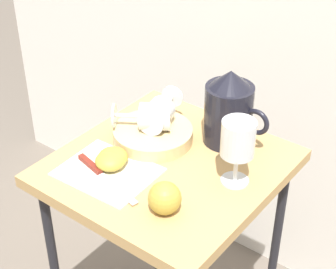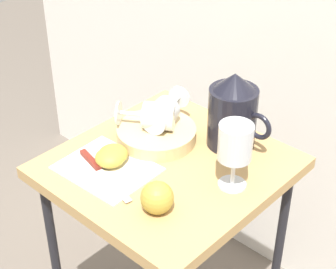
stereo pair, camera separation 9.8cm
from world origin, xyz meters
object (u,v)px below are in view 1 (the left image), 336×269
at_px(wine_glass_upright, 238,142).
at_px(wine_glass_tipped_near, 153,116).
at_px(apple_whole, 165,198).
at_px(wine_glass_tipped_far, 157,114).
at_px(knife, 98,172).
at_px(pitcher, 229,113).
at_px(table, 168,187).
at_px(basket_tray, 153,135).
at_px(apple_half_left, 110,161).
at_px(apple_half_right, 113,157).

xyz_separation_m(wine_glass_upright, wine_glass_tipped_near, (-0.25, 0.02, -0.04)).
distance_m(wine_glass_tipped_near, apple_whole, 0.27).
bearing_deg(wine_glass_upright, wine_glass_tipped_far, 172.45).
relative_size(wine_glass_tipped_far, knife, 0.72).
xyz_separation_m(pitcher, apple_whole, (0.04, -0.31, -0.04)).
xyz_separation_m(table, apple_whole, (0.10, -0.14, 0.11)).
bearing_deg(basket_tray, apple_half_left, -91.68).
relative_size(basket_tray, apple_half_left, 2.81).
xyz_separation_m(wine_glass_upright, apple_half_left, (-0.25, -0.14, -0.08)).
distance_m(table, wine_glass_tipped_far, 0.18).
height_order(apple_whole, knife, apple_whole).
height_order(table, apple_half_right, apple_half_right).
bearing_deg(table, wine_glass_tipped_near, 148.39).
bearing_deg(table, wine_glass_tipped_far, 141.35).
height_order(wine_glass_upright, wine_glass_tipped_near, wine_glass_upright).
bearing_deg(wine_glass_tipped_near, apple_half_left, -91.25).
bearing_deg(apple_half_left, basket_tray, 88.32).
xyz_separation_m(wine_glass_tipped_near, wine_glass_tipped_far, (0.00, 0.01, 0.00)).
distance_m(table, apple_half_right, 0.16).
bearing_deg(wine_glass_tipped_far, apple_whole, -48.58).
bearing_deg(knife, apple_whole, -2.05).
height_order(table, knife, knife).
bearing_deg(pitcher, wine_glass_upright, -51.53).
relative_size(wine_glass_upright, apple_whole, 2.23).
xyz_separation_m(basket_tray, pitcher, (0.15, 0.11, 0.06)).
bearing_deg(apple_whole, apple_half_right, 164.47).
relative_size(table, apple_half_right, 9.99).
xyz_separation_m(table, basket_tray, (-0.09, 0.05, 0.09)).
height_order(table, wine_glass_upright, wine_glass_upright).
xyz_separation_m(apple_half_left, knife, (-0.01, -0.03, -0.01)).
height_order(basket_tray, apple_whole, apple_whole).
bearing_deg(wine_glass_tipped_near, basket_tray, -69.04).
bearing_deg(wine_glass_upright, basket_tray, 176.35).
bearing_deg(wine_glass_tipped_near, table, -31.61).
bearing_deg(apple_half_right, wine_glass_upright, 25.24).
distance_m(wine_glass_tipped_near, apple_half_left, 0.16).
height_order(basket_tray, wine_glass_tipped_far, wine_glass_tipped_far).
relative_size(table, wine_glass_upright, 4.48).
relative_size(wine_glass_upright, knife, 0.73).
relative_size(wine_glass_tipped_near, apple_half_left, 2.15).
bearing_deg(pitcher, apple_half_right, -121.75).
bearing_deg(wine_glass_tipped_near, wine_glass_tipped_far, 79.86).
relative_size(apple_whole, knife, 0.33).
bearing_deg(apple_half_right, apple_half_left, -71.62).
height_order(apple_half_left, apple_half_right, same).
bearing_deg(wine_glass_tipped_far, knife, -93.83).
bearing_deg(basket_tray, apple_half_right, -93.72).
bearing_deg(apple_half_left, wine_glass_upright, 28.07).
bearing_deg(knife, basket_tray, 86.26).
distance_m(apple_half_left, apple_whole, 0.19).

